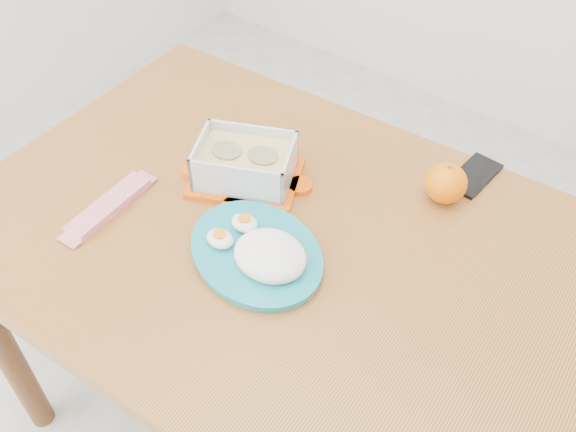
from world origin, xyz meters
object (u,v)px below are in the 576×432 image
Objects in this scene: dining_table at (288,270)px; orange_fruit at (446,183)px; food_container at (245,164)px; smartphone at (474,175)px; rice_plate at (260,251)px.

orange_fruit is (0.18, 0.27, 0.13)m from dining_table.
food_container is 0.40m from orange_fruit.
food_container is 0.47m from smartphone.
orange_fruit reaches higher than dining_table.
orange_fruit is at bearing -98.18° from smartphone.
dining_table is 0.35m from orange_fruit.
food_container is at bearing 152.16° from dining_table.
rice_plate is at bearing -67.96° from food_container.
dining_table is 0.23m from food_container.
rice_plate is (-0.01, -0.07, 0.12)m from dining_table.
smartphone is (0.37, 0.29, -0.04)m from food_container.
smartphone is at bearing 58.27° from dining_table.
food_container is at bearing -137.50° from smartphone.
orange_fruit is 0.11m from smartphone.
orange_fruit reaches higher than rice_plate.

